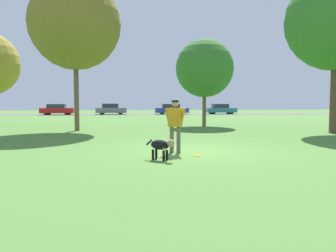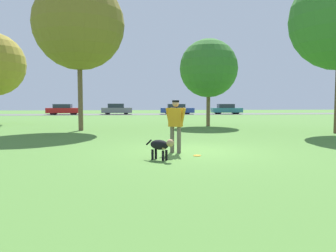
% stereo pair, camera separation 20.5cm
% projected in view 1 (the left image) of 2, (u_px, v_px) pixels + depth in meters
% --- Properties ---
extents(ground_plane, '(120.00, 120.00, 0.00)m').
position_uv_depth(ground_plane, '(191.00, 151.00, 10.76)').
color(ground_plane, '#4C7A33').
extents(far_road_strip, '(120.00, 6.00, 0.01)m').
position_uv_depth(far_road_strip, '(140.00, 114.00, 44.79)').
color(far_road_strip, '#5B5B59').
rests_on(far_road_strip, ground_plane).
extents(person, '(0.65, 0.40, 1.67)m').
position_uv_depth(person, '(175.00, 122.00, 10.36)').
color(person, '#665B4C').
rests_on(person, ground_plane).
extents(dog, '(0.79, 0.74, 0.60)m').
position_uv_depth(dog, '(162.00, 146.00, 9.05)').
color(dog, black).
rests_on(dog, ground_plane).
extents(frisbee, '(0.23, 0.23, 0.02)m').
position_uv_depth(frisbee, '(197.00, 155.00, 9.81)').
color(frisbee, orange).
rests_on(frisbee, ground_plane).
extents(tree_near_left, '(5.07, 5.07, 8.50)m').
position_uv_depth(tree_near_left, '(75.00, 24.00, 18.21)').
color(tree_near_left, brown).
rests_on(tree_near_left, ground_plane).
extents(tree_mid_center, '(3.93, 3.93, 5.88)m').
position_uv_depth(tree_mid_center, '(205.00, 68.00, 22.17)').
color(tree_mid_center, brown).
rests_on(tree_mid_center, ground_plane).
extents(parked_car_red, '(4.32, 1.84, 1.41)m').
position_uv_depth(parked_car_red, '(57.00, 110.00, 42.91)').
color(parked_car_red, red).
rests_on(parked_car_red, ground_plane).
extents(parked_car_grey, '(4.08, 1.76, 1.46)m').
position_uv_depth(parked_car_grey, '(111.00, 109.00, 44.07)').
color(parked_car_grey, slate).
rests_on(parked_car_grey, ground_plane).
extents(parked_car_blue, '(4.65, 1.88, 1.42)m').
position_uv_depth(parked_car_blue, '(171.00, 109.00, 45.13)').
color(parked_car_blue, '#284293').
rests_on(parked_car_blue, ground_plane).
extents(parked_car_teal, '(4.27, 2.00, 1.41)m').
position_uv_depth(parked_car_teal, '(221.00, 109.00, 45.92)').
color(parked_car_teal, teal).
rests_on(parked_car_teal, ground_plane).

